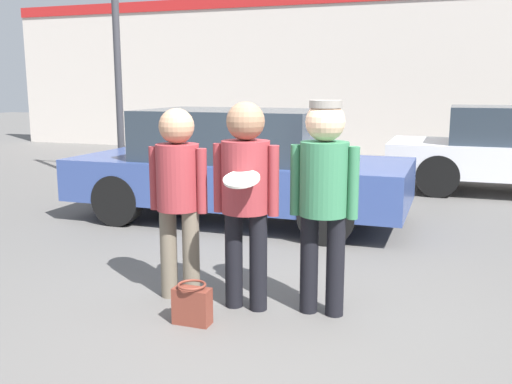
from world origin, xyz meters
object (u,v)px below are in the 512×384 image
at_px(person_right, 324,186).
at_px(handbag, 192,304).
at_px(person_middle_with_frisbee, 246,186).
at_px(person_left, 178,187).
at_px(parked_car_near, 237,165).

height_order(person_right, handbag, person_right).
xyz_separation_m(person_middle_with_frisbee, handbag, (-0.29, -0.45, -0.90)).
height_order(person_left, person_right, person_right).
relative_size(person_left, person_middle_with_frisbee, 0.96).
distance_m(person_right, parked_car_near, 3.49).
distance_m(person_middle_with_frisbee, person_right, 0.64).
height_order(person_left, person_middle_with_frisbee, person_middle_with_frisbee).
height_order(person_right, parked_car_near, person_right).
height_order(parked_car_near, handbag, parked_car_near).
distance_m(person_left, person_right, 1.27).
relative_size(person_left, parked_car_near, 0.36).
bearing_deg(handbag, person_right, 31.02).
distance_m(parked_car_near, handbag, 3.66).
height_order(person_middle_with_frisbee, person_right, person_right).
distance_m(person_left, parked_car_near, 3.07).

